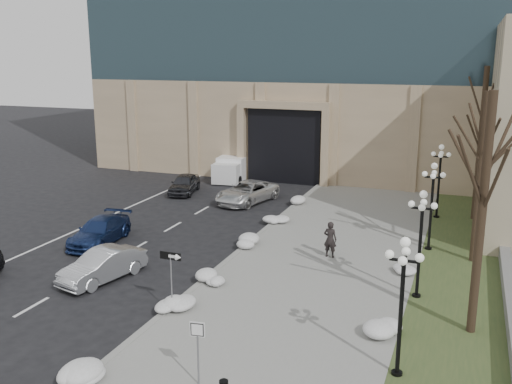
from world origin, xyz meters
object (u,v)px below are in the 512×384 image
(car_b, at_px, (103,265))
(one_way_sign, at_px, (174,264))
(car_c, at_px, (100,231))
(pedestrian, at_px, (330,239))
(car_d, at_px, (247,192))
(box_truck, at_px, (235,167))
(keep_sign, at_px, (198,340))
(lamppost_d, at_px, (440,171))
(lamppost_a, at_px, (402,289))
(lamppost_c, at_px, (432,195))
(car_e, at_px, (184,184))
(lamppost_b, at_px, (421,230))

(car_b, height_order, one_way_sign, one_way_sign)
(car_c, height_order, pedestrian, pedestrian)
(car_d, bearing_deg, box_truck, 132.19)
(one_way_sign, bearing_deg, keep_sign, -53.46)
(lamppost_d, bearing_deg, box_truck, 157.97)
(car_c, height_order, car_d, car_d)
(keep_sign, relative_size, lamppost_d, 0.47)
(box_truck, relative_size, lamppost_a, 1.34)
(keep_sign, xyz_separation_m, lamppost_c, (5.73, 15.81, 1.43))
(car_e, bearing_deg, lamppost_b, -49.02)
(car_c, relative_size, one_way_sign, 1.85)
(car_c, bearing_deg, car_d, 62.11)
(lamppost_c, bearing_deg, car_b, -145.37)
(lamppost_d, bearing_deg, car_b, -130.68)
(pedestrian, bearing_deg, car_c, 14.23)
(car_b, xyz_separation_m, car_c, (-3.31, 4.39, -0.02))
(lamppost_d, bearing_deg, car_e, 178.48)
(lamppost_c, bearing_deg, car_d, 154.64)
(box_truck, height_order, lamppost_c, lamppost_c)
(car_d, xyz_separation_m, box_truck, (-3.90, 7.19, 0.21))
(car_b, height_order, lamppost_b, lamppost_b)
(pedestrian, distance_m, box_truck, 20.25)
(car_d, distance_m, lamppost_d, 12.96)
(lamppost_c, bearing_deg, lamppost_d, 90.00)
(pedestrian, height_order, one_way_sign, one_way_sign)
(car_c, xyz_separation_m, keep_sign, (11.33, -10.71, 0.95))
(one_way_sign, distance_m, lamppost_a, 9.12)
(car_c, distance_m, lamppost_a, 18.95)
(car_b, xyz_separation_m, car_e, (-4.43, 16.47, 0.00))
(car_e, distance_m, lamppost_d, 18.33)
(keep_sign, height_order, lamppost_a, lamppost_a)
(car_c, distance_m, car_e, 12.14)
(lamppost_a, bearing_deg, lamppost_b, 90.00)
(car_b, distance_m, lamppost_d, 21.22)
(lamppost_d, bearing_deg, lamppost_c, -90.00)
(car_b, distance_m, box_truck, 22.91)
(box_truck, bearing_deg, one_way_sign, -78.15)
(lamppost_b, distance_m, lamppost_c, 6.50)
(car_e, xyz_separation_m, lamppost_b, (18.17, -13.48, 2.36))
(lamppost_a, bearing_deg, pedestrian, 114.88)
(car_c, height_order, lamppost_b, lamppost_b)
(car_c, xyz_separation_m, car_d, (4.32, 11.14, 0.05))
(car_d, bearing_deg, car_c, -97.47)
(pedestrian, distance_m, lamppost_c, 5.89)
(car_d, xyz_separation_m, lamppost_c, (12.74, -6.04, 2.33))
(lamppost_a, xyz_separation_m, lamppost_d, (0.00, 19.50, 0.00))
(lamppost_b, distance_m, lamppost_d, 13.00)
(car_e, relative_size, lamppost_d, 0.88)
(car_e, distance_m, lamppost_a, 27.11)
(one_way_sign, bearing_deg, car_c, 142.63)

